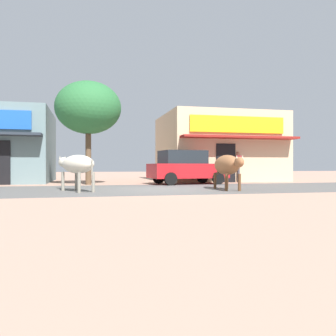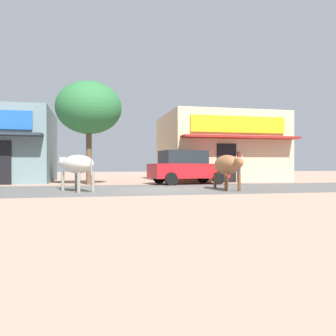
{
  "view_description": "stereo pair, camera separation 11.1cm",
  "coord_description": "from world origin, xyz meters",
  "px_view_note": "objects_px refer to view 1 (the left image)",
  "views": [
    {
      "loc": [
        -2.9,
        -13.46,
        0.9
      ],
      "look_at": [
        0.34,
        0.47,
        0.81
      ],
      "focal_mm": 37.86,
      "sensor_mm": 36.0,
      "label": 1
    },
    {
      "loc": [
        -2.8,
        -13.49,
        0.9
      ],
      "look_at": [
        0.34,
        0.47,
        0.81
      ],
      "focal_mm": 37.86,
      "sensor_mm": 36.0,
      "label": 2
    }
  ],
  "objects_px": {
    "cow_near_brown": "(77,165)",
    "cow_far_dark": "(227,165)",
    "parked_hatchback_car": "(186,167)",
    "roadside_tree": "(88,108)",
    "pedestrian_by_shop": "(238,164)"
  },
  "relations": [
    {
      "from": "cow_near_brown",
      "to": "cow_far_dark",
      "type": "relative_size",
      "value": 0.91
    },
    {
      "from": "parked_hatchback_car",
      "to": "cow_near_brown",
      "type": "distance_m",
      "value": 6.44
    },
    {
      "from": "roadside_tree",
      "to": "cow_near_brown",
      "type": "bearing_deg",
      "value": -95.45
    },
    {
      "from": "roadside_tree",
      "to": "pedestrian_by_shop",
      "type": "relative_size",
      "value": 2.94
    },
    {
      "from": "cow_near_brown",
      "to": "pedestrian_by_shop",
      "type": "xyz_separation_m",
      "value": [
        8.42,
        5.19,
        0.04
      ]
    },
    {
      "from": "parked_hatchback_car",
      "to": "cow_far_dark",
      "type": "bearing_deg",
      "value": -85.85
    },
    {
      "from": "cow_far_dark",
      "to": "pedestrian_by_shop",
      "type": "height_order",
      "value": "pedestrian_by_shop"
    },
    {
      "from": "cow_near_brown",
      "to": "pedestrian_by_shop",
      "type": "distance_m",
      "value": 9.89
    },
    {
      "from": "parked_hatchback_car",
      "to": "pedestrian_by_shop",
      "type": "relative_size",
      "value": 2.36
    },
    {
      "from": "roadside_tree",
      "to": "cow_near_brown",
      "type": "relative_size",
      "value": 1.92
    },
    {
      "from": "parked_hatchback_car",
      "to": "cow_far_dark",
      "type": "xyz_separation_m",
      "value": [
        0.32,
        -4.41,
        0.08
      ]
    },
    {
      "from": "cow_far_dark",
      "to": "cow_near_brown",
      "type": "bearing_deg",
      "value": 174.82
    },
    {
      "from": "parked_hatchback_car",
      "to": "cow_far_dark",
      "type": "distance_m",
      "value": 4.42
    },
    {
      "from": "roadside_tree",
      "to": "parked_hatchback_car",
      "type": "relative_size",
      "value": 1.25
    },
    {
      "from": "parked_hatchback_car",
      "to": "pedestrian_by_shop",
      "type": "height_order",
      "value": "pedestrian_by_shop"
    }
  ]
}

